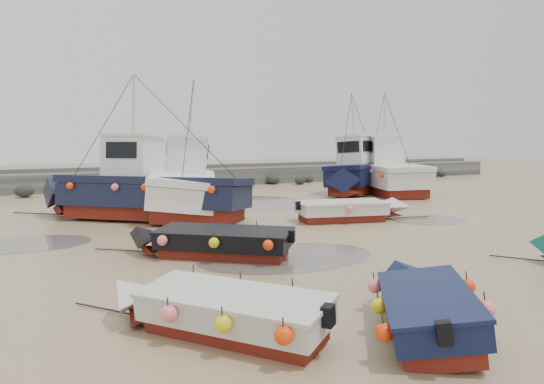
{
  "coord_description": "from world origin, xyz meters",
  "views": [
    {
      "loc": [
        -10.23,
        -14.68,
        3.56
      ],
      "look_at": [
        -0.89,
        3.67,
        1.4
      ],
      "focal_mm": 35.0,
      "sensor_mm": 36.0,
      "label": 1
    }
  ],
  "objects": [
    {
      "name": "puddle_a",
      "position": [
        -2.85,
        -1.16,
        0.0
      ],
      "size": [
        5.51,
        5.51,
        0.01
      ],
      "primitive_type": "cylinder",
      "color": "#5E554D",
      "rests_on": "ground"
    },
    {
      "name": "seawall",
      "position": [
        0.05,
        21.99,
        0.63
      ],
      "size": [
        60.0,
        4.92,
        1.5
      ],
      "color": "slate",
      "rests_on": "ground"
    },
    {
      "name": "person",
      "position": [
        -5.28,
        8.39,
        0.0
      ],
      "size": [
        0.82,
        0.76,
        1.88
      ],
      "primitive_type": "imported",
      "rotation": [
        0.0,
        0.0,
        3.73
      ],
      "color": "#18183A",
      "rests_on": "ground"
    },
    {
      "name": "cabin_boat_0",
      "position": [
        -4.98,
        8.07,
        1.3
      ],
      "size": [
        9.37,
        8.44,
        6.22
      ],
      "rotation": [
        0.0,
        0.0,
        0.85
      ],
      "color": "maroon",
      "rests_on": "ground"
    },
    {
      "name": "cabin_boat_2",
      "position": [
        9.62,
        12.45,
        1.36
      ],
      "size": [
        8.67,
        6.46,
        6.22
      ],
      "rotation": [
        0.0,
        0.0,
        2.17
      ],
      "color": "maroon",
      "rests_on": "ground"
    },
    {
      "name": "dinghy_4",
      "position": [
        -4.78,
        -0.05,
        0.54
      ],
      "size": [
        5.32,
        4.61,
        1.43
      ],
      "rotation": [
        0.0,
        0.0,
        0.88
      ],
      "color": "maroon",
      "rests_on": "ground"
    },
    {
      "name": "dinghy_0",
      "position": [
        -6.9,
        -5.98,
        0.55
      ],
      "size": [
        3.86,
        5.02,
        1.43
      ],
      "rotation": [
        0.0,
        0.0,
        0.62
      ],
      "color": "maroon",
      "rests_on": "ground"
    },
    {
      "name": "cabin_boat_1",
      "position": [
        -2.71,
        9.47,
        1.31
      ],
      "size": [
        5.64,
        10.94,
        6.22
      ],
      "rotation": [
        0.0,
        0.0,
        -0.35
      ],
      "color": "maroon",
      "rests_on": "ground"
    },
    {
      "name": "ground",
      "position": [
        0.0,
        0.0,
        0.0
      ],
      "size": [
        120.0,
        120.0,
        0.0
      ],
      "primitive_type": "plane",
      "color": "tan",
      "rests_on": "ground"
    },
    {
      "name": "cabin_boat_3",
      "position": [
        11.3,
        11.76,
        1.34
      ],
      "size": [
        5.19,
        9.95,
        6.22
      ],
      "rotation": [
        0.0,
        0.0,
        -0.31
      ],
      "color": "maroon",
      "rests_on": "ground"
    },
    {
      "name": "puddle_c",
      "position": [
        -9.58,
        4.43,
        0.0
      ],
      "size": [
        3.99,
        3.99,
        0.01
      ],
      "primitive_type": "cylinder",
      "color": "#5E554D",
      "rests_on": "ground"
    },
    {
      "name": "puddle_d",
      "position": [
        1.68,
        10.99,
        0.0
      ],
      "size": [
        6.2,
        6.2,
        0.01
      ],
      "primitive_type": "cylinder",
      "color": "#5E554D",
      "rests_on": "ground"
    },
    {
      "name": "puddle_b",
      "position": [
        5.96,
        2.32,
        0.0
      ],
      "size": [
        3.24,
        3.24,
        0.01
      ],
      "primitive_type": "cylinder",
      "color": "#5E554D",
      "rests_on": "ground"
    },
    {
      "name": "dinghy_5",
      "position": [
        2.81,
        3.66,
        0.55
      ],
      "size": [
        5.99,
        2.83,
        1.43
      ],
      "rotation": [
        0.0,
        0.0,
        -1.81
      ],
      "color": "maroon",
      "rests_on": "ground"
    },
    {
      "name": "dinghy_1",
      "position": [
        -3.35,
        -7.53,
        0.56
      ],
      "size": [
        3.79,
        4.97,
        1.43
      ],
      "rotation": [
        0.0,
        0.0,
        -0.61
      ],
      "color": "maroon",
      "rests_on": "ground"
    }
  ]
}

